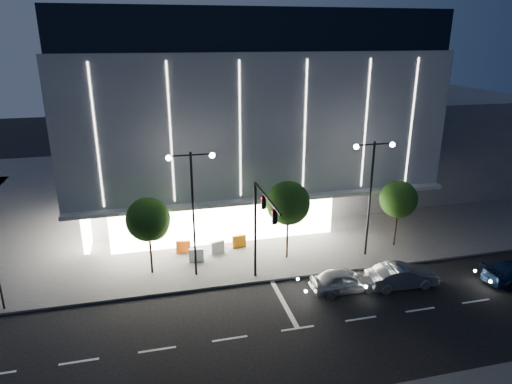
{
  "coord_description": "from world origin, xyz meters",
  "views": [
    {
      "loc": [
        -5.68,
        -22.71,
        16.09
      ],
      "look_at": [
        1.99,
        8.62,
        5.0
      ],
      "focal_mm": 32.0,
      "sensor_mm": 36.0,
      "label": 1
    }
  ],
  "objects_px": {
    "tree_left": "(149,222)",
    "barrier_c": "(239,241)",
    "car_lead": "(344,280)",
    "barrier_b": "(196,255)",
    "car_second": "(402,276)",
    "barrier_d": "(218,247)",
    "tree_right": "(398,201)",
    "street_lamp_east": "(371,182)",
    "barrier_a": "(183,247)",
    "tree_mid": "(288,205)",
    "traffic_mast": "(261,219)",
    "street_lamp_west": "(193,197)"
  },
  "relations": [
    {
      "from": "tree_left",
      "to": "barrier_a",
      "type": "distance_m",
      "value": 4.88
    },
    {
      "from": "barrier_a",
      "to": "car_second",
      "type": "bearing_deg",
      "value": -22.05
    },
    {
      "from": "barrier_b",
      "to": "car_lead",
      "type": "bearing_deg",
      "value": -27.45
    },
    {
      "from": "tree_right",
      "to": "barrier_b",
      "type": "height_order",
      "value": "tree_right"
    },
    {
      "from": "street_lamp_east",
      "to": "barrier_d",
      "type": "distance_m",
      "value": 12.55
    },
    {
      "from": "traffic_mast",
      "to": "car_lead",
      "type": "xyz_separation_m",
      "value": [
        5.31,
        -1.63,
        -4.25
      ]
    },
    {
      "from": "street_lamp_east",
      "to": "tree_left",
      "type": "relative_size",
      "value": 1.57
    },
    {
      "from": "street_lamp_west",
      "to": "barrier_c",
      "type": "distance_m",
      "value": 7.44
    },
    {
      "from": "tree_left",
      "to": "barrier_d",
      "type": "relative_size",
      "value": 5.2
    },
    {
      "from": "car_lead",
      "to": "barrier_b",
      "type": "bearing_deg",
      "value": 55.67
    },
    {
      "from": "tree_right",
      "to": "car_second",
      "type": "bearing_deg",
      "value": -115.63
    },
    {
      "from": "traffic_mast",
      "to": "barrier_b",
      "type": "xyz_separation_m",
      "value": [
        -3.75,
        4.61,
        -4.38
      ]
    },
    {
      "from": "tree_mid",
      "to": "barrier_b",
      "type": "bearing_deg",
      "value": 172.2
    },
    {
      "from": "tree_left",
      "to": "car_lead",
      "type": "xyz_separation_m",
      "value": [
        12.29,
        -5.32,
        -3.26
      ]
    },
    {
      "from": "car_lead",
      "to": "tree_left",
      "type": "bearing_deg",
      "value": 66.84
    },
    {
      "from": "tree_left",
      "to": "barrier_b",
      "type": "bearing_deg",
      "value": 16.04
    },
    {
      "from": "barrier_a",
      "to": "tree_left",
      "type": "bearing_deg",
      "value": -124.46
    },
    {
      "from": "tree_mid",
      "to": "car_lead",
      "type": "distance_m",
      "value": 6.79
    },
    {
      "from": "street_lamp_east",
      "to": "car_lead",
      "type": "bearing_deg",
      "value": -130.64
    },
    {
      "from": "car_second",
      "to": "traffic_mast",
      "type": "bearing_deg",
      "value": 79.07
    },
    {
      "from": "barrier_a",
      "to": "barrier_d",
      "type": "height_order",
      "value": "same"
    },
    {
      "from": "barrier_c",
      "to": "car_second",
      "type": "bearing_deg",
      "value": -48.55
    },
    {
      "from": "traffic_mast",
      "to": "barrier_b",
      "type": "height_order",
      "value": "traffic_mast"
    },
    {
      "from": "tree_right",
      "to": "barrier_d",
      "type": "distance_m",
      "value": 14.52
    },
    {
      "from": "street_lamp_west",
      "to": "barrier_a",
      "type": "bearing_deg",
      "value": 98.86
    },
    {
      "from": "tree_left",
      "to": "barrier_d",
      "type": "bearing_deg",
      "value": 20.39
    },
    {
      "from": "tree_mid",
      "to": "barrier_b",
      "type": "height_order",
      "value": "tree_mid"
    },
    {
      "from": "tree_left",
      "to": "barrier_a",
      "type": "xyz_separation_m",
      "value": [
        2.42,
        2.56,
        -3.38
      ]
    },
    {
      "from": "barrier_d",
      "to": "traffic_mast",
      "type": "bearing_deg",
      "value": -89.18
    },
    {
      "from": "street_lamp_west",
      "to": "barrier_c",
      "type": "bearing_deg",
      "value": 42.84
    },
    {
      "from": "traffic_mast",
      "to": "tree_right",
      "type": "distance_m",
      "value": 12.63
    },
    {
      "from": "car_second",
      "to": "barrier_d",
      "type": "bearing_deg",
      "value": 57.62
    },
    {
      "from": "tree_right",
      "to": "tree_left",
      "type": "bearing_deg",
      "value": 180.0
    },
    {
      "from": "tree_left",
      "to": "barrier_c",
      "type": "bearing_deg",
      "value": 20.4
    },
    {
      "from": "tree_left",
      "to": "car_second",
      "type": "height_order",
      "value": "tree_left"
    },
    {
      "from": "barrier_d",
      "to": "tree_right",
      "type": "bearing_deg",
      "value": -26.62
    },
    {
      "from": "barrier_b",
      "to": "barrier_c",
      "type": "xyz_separation_m",
      "value": [
        3.58,
        1.6,
        0.0
      ]
    },
    {
      "from": "tree_right",
      "to": "car_second",
      "type": "distance_m",
      "value": 7.06
    },
    {
      "from": "traffic_mast",
      "to": "street_lamp_west",
      "type": "bearing_deg",
      "value": 146.35
    },
    {
      "from": "barrier_d",
      "to": "street_lamp_east",
      "type": "bearing_deg",
      "value": -33.72
    },
    {
      "from": "car_lead",
      "to": "traffic_mast",
      "type": "bearing_deg",
      "value": 73.14
    },
    {
      "from": "street_lamp_east",
      "to": "barrier_a",
      "type": "height_order",
      "value": "street_lamp_east"
    },
    {
      "from": "barrier_a",
      "to": "barrier_c",
      "type": "height_order",
      "value": "same"
    },
    {
      "from": "tree_mid",
      "to": "car_second",
      "type": "bearing_deg",
      "value": -42.45
    },
    {
      "from": "tree_mid",
      "to": "tree_right",
      "type": "height_order",
      "value": "tree_mid"
    },
    {
      "from": "street_lamp_east",
      "to": "tree_right",
      "type": "bearing_deg",
      "value": 18.63
    },
    {
      "from": "tree_left",
      "to": "barrier_a",
      "type": "height_order",
      "value": "tree_left"
    },
    {
      "from": "tree_right",
      "to": "car_lead",
      "type": "xyz_separation_m",
      "value": [
        -6.71,
        -5.32,
        -3.11
      ]
    },
    {
      "from": "barrier_c",
      "to": "barrier_a",
      "type": "bearing_deg",
      "value": 172.14
    },
    {
      "from": "tree_right",
      "to": "barrier_c",
      "type": "xyz_separation_m",
      "value": [
        -12.2,
        2.53,
        -3.23
      ]
    }
  ]
}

